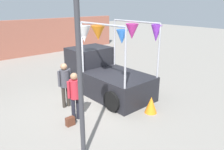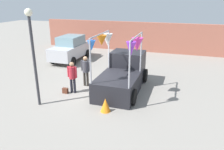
# 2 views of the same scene
# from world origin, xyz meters

# --- Properties ---
(ground_plane) EXTENTS (60.00, 60.00, 0.00)m
(ground_plane) POSITION_xyz_m (0.00, 0.00, 0.00)
(ground_plane) COLOR gray
(vendor_truck) EXTENTS (2.48, 4.04, 3.05)m
(vendor_truck) POSITION_xyz_m (1.13, 0.61, 0.87)
(vendor_truck) COLOR black
(vendor_truck) RESTS_ON ground
(person_customer) EXTENTS (0.53, 0.34, 1.63)m
(person_customer) POSITION_xyz_m (-1.14, -0.77, 0.98)
(person_customer) COLOR black
(person_customer) RESTS_ON ground
(person_vendor) EXTENTS (0.53, 0.34, 1.68)m
(person_vendor) POSITION_xyz_m (-0.90, 0.29, 1.02)
(person_vendor) COLOR #2D2823
(person_vendor) RESTS_ON ground
(handbag) EXTENTS (0.28, 0.16, 0.28)m
(handbag) POSITION_xyz_m (-1.49, -0.97, 0.14)
(handbag) COLOR #592D1E
(handbag) RESTS_ON ground
(street_lamp) EXTENTS (0.32, 0.32, 4.25)m
(street_lamp) POSITION_xyz_m (-1.99, -2.45, 2.74)
(street_lamp) COLOR #333338
(street_lamp) RESTS_ON ground
(brick_boundary_wall) EXTENTS (18.00, 0.36, 2.60)m
(brick_boundary_wall) POSITION_xyz_m (0.00, 9.49, 1.30)
(brick_boundary_wall) COLOR #9E5947
(brick_boundary_wall) RESTS_ON ground
(folded_kite_bundle_tangerine) EXTENTS (0.62, 0.62, 0.60)m
(folded_kite_bundle_tangerine) POSITION_xyz_m (1.11, -2.11, 0.30)
(folded_kite_bundle_tangerine) COLOR orange
(folded_kite_bundle_tangerine) RESTS_ON ground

